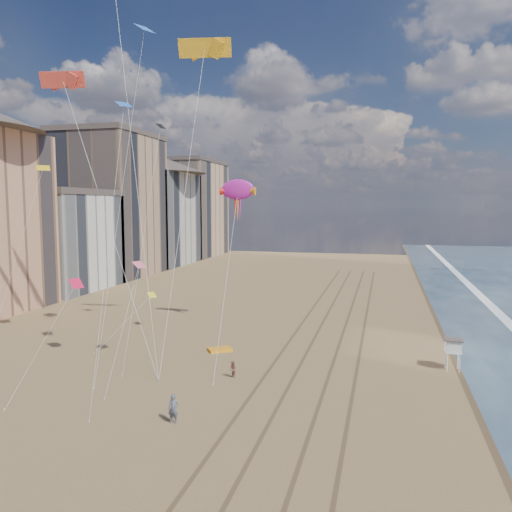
% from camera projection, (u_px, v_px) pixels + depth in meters
% --- Properties ---
extents(wet_sand, '(260.00, 260.00, 0.00)m').
position_uv_depth(wet_sand, '(481.00, 333.00, 55.91)').
color(wet_sand, '#42301E').
rests_on(wet_sand, ground).
extents(tracks, '(7.68, 120.00, 0.01)m').
position_uv_depth(tracks, '(324.00, 347.00, 50.38)').
color(tracks, brown).
rests_on(tracks, ground).
extents(buildings, '(34.72, 131.35, 29.00)m').
position_uv_depth(buildings, '(94.00, 209.00, 95.32)').
color(buildings, '#C6B284').
rests_on(buildings, ground).
extents(lifeguard_stand, '(1.53, 1.53, 2.77)m').
position_uv_depth(lifeguard_stand, '(453.00, 346.00, 43.10)').
color(lifeguard_stand, silver).
rests_on(lifeguard_stand, ground).
extents(grounded_kite, '(2.68, 2.47, 0.26)m').
position_uv_depth(grounded_kite, '(220.00, 350.00, 49.03)').
color(grounded_kite, orange).
rests_on(grounded_kite, ground).
extents(show_kite, '(4.16, 9.50, 23.77)m').
position_uv_depth(show_kite, '(238.00, 190.00, 56.17)').
color(show_kite, '#B31B94').
rests_on(show_kite, ground).
extents(kite_flyer_a, '(0.75, 0.52, 1.96)m').
position_uv_depth(kite_flyer_a, '(173.00, 409.00, 32.64)').
color(kite_flyer_a, '#505666').
rests_on(kite_flyer_a, ground).
extents(kite_flyer_b, '(0.89, 0.86, 1.45)m').
position_uv_depth(kite_flyer_b, '(233.00, 370.00, 41.24)').
color(kite_flyer_b, '#8C5747').
rests_on(kite_flyer_b, ground).
extents(parafoils, '(16.81, 8.28, 10.15)m').
position_uv_depth(parafoils, '(134.00, 24.00, 46.02)').
color(parafoils, black).
rests_on(parafoils, ground).
extents(small_kites, '(14.05, 17.77, 25.96)m').
position_uv_depth(small_kites, '(114.00, 168.00, 45.57)').
color(small_kites, blue).
rests_on(small_kites, ground).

